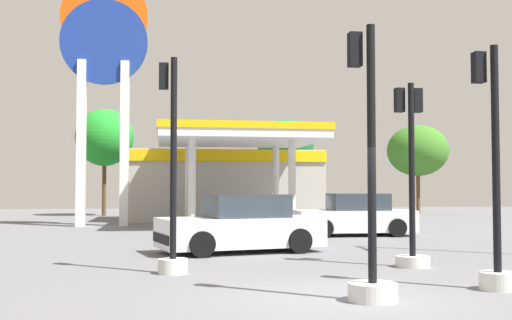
{
  "coord_description": "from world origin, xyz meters",
  "views": [
    {
      "loc": [
        -2.95,
        -10.11,
        1.85
      ],
      "look_at": [
        1.33,
        18.31,
        3.1
      ],
      "focal_mm": 43.83,
      "sensor_mm": 36.0,
      "label": 1
    }
  ],
  "objects_px": {
    "traffic_signal_0": "(494,213)",
    "traffic_signal_2": "(411,201)",
    "car_2": "(355,216)",
    "tree_1": "(105,138)",
    "tree_2": "(285,143)",
    "traffic_signal_1": "(370,227)",
    "car_0": "(241,226)",
    "station_pole_sign": "(104,65)",
    "traffic_signal_3": "(172,202)",
    "tree_3": "(418,151)"
  },
  "relations": [
    {
      "from": "car_0",
      "to": "station_pole_sign",
      "type": "bearing_deg",
      "value": 111.79
    },
    {
      "from": "tree_2",
      "to": "car_2",
      "type": "bearing_deg",
      "value": -93.18
    },
    {
      "from": "station_pole_sign",
      "to": "tree_2",
      "type": "xyz_separation_m",
      "value": [
        11.1,
        11.51,
        -2.85
      ]
    },
    {
      "from": "car_0",
      "to": "car_2",
      "type": "height_order",
      "value": "car_0"
    },
    {
      "from": "station_pole_sign",
      "to": "traffic_signal_3",
      "type": "bearing_deg",
      "value": -79.82
    },
    {
      "from": "traffic_signal_0",
      "to": "traffic_signal_2",
      "type": "distance_m",
      "value": 3.32
    },
    {
      "from": "traffic_signal_3",
      "to": "car_0",
      "type": "bearing_deg",
      "value": 63.89
    },
    {
      "from": "station_pole_sign",
      "to": "tree_2",
      "type": "relative_size",
      "value": 1.87
    },
    {
      "from": "station_pole_sign",
      "to": "traffic_signal_0",
      "type": "height_order",
      "value": "station_pole_sign"
    },
    {
      "from": "car_2",
      "to": "traffic_signal_3",
      "type": "height_order",
      "value": "traffic_signal_3"
    },
    {
      "from": "tree_2",
      "to": "car_0",
      "type": "bearing_deg",
      "value": -104.19
    },
    {
      "from": "station_pole_sign",
      "to": "car_0",
      "type": "xyz_separation_m",
      "value": [
        5.02,
        -12.55,
        -6.94
      ]
    },
    {
      "from": "traffic_signal_0",
      "to": "tree_1",
      "type": "bearing_deg",
      "value": 107.45
    },
    {
      "from": "car_0",
      "to": "car_2",
      "type": "xyz_separation_m",
      "value": [
        5.05,
        5.39,
        -0.02
      ]
    },
    {
      "from": "traffic_signal_2",
      "to": "tree_1",
      "type": "distance_m",
      "value": 29.22
    },
    {
      "from": "traffic_signal_3",
      "to": "tree_3",
      "type": "bearing_deg",
      "value": 58.1
    },
    {
      "from": "traffic_signal_0",
      "to": "traffic_signal_1",
      "type": "distance_m",
      "value": 2.71
    },
    {
      "from": "traffic_signal_0",
      "to": "traffic_signal_3",
      "type": "relative_size",
      "value": 0.95
    },
    {
      "from": "car_2",
      "to": "traffic_signal_1",
      "type": "distance_m",
      "value": 13.85
    },
    {
      "from": "car_0",
      "to": "traffic_signal_1",
      "type": "xyz_separation_m",
      "value": [
        1.13,
        -7.88,
        0.45
      ]
    },
    {
      "from": "station_pole_sign",
      "to": "car_0",
      "type": "bearing_deg",
      "value": -68.21
    },
    {
      "from": "tree_2",
      "to": "tree_1",
      "type": "bearing_deg",
      "value": -177.76
    },
    {
      "from": "tree_1",
      "to": "tree_3",
      "type": "height_order",
      "value": "tree_1"
    },
    {
      "from": "traffic_signal_0",
      "to": "traffic_signal_1",
      "type": "bearing_deg",
      "value": -164.04
    },
    {
      "from": "tree_3",
      "to": "traffic_signal_0",
      "type": "bearing_deg",
      "value": -110.85
    },
    {
      "from": "car_2",
      "to": "tree_1",
      "type": "xyz_separation_m",
      "value": [
        -10.99,
        18.2,
        4.32
      ]
    },
    {
      "from": "traffic_signal_3",
      "to": "tree_1",
      "type": "relative_size",
      "value": 0.67
    },
    {
      "from": "traffic_signal_1",
      "to": "traffic_signal_3",
      "type": "bearing_deg",
      "value": 130.05
    },
    {
      "from": "station_pole_sign",
      "to": "tree_3",
      "type": "distance_m",
      "value": 24.12
    },
    {
      "from": "station_pole_sign",
      "to": "traffic_signal_3",
      "type": "height_order",
      "value": "station_pole_sign"
    },
    {
      "from": "tree_2",
      "to": "traffic_signal_3",
      "type": "bearing_deg",
      "value": -106.04
    },
    {
      "from": "traffic_signal_0",
      "to": "traffic_signal_2",
      "type": "relative_size",
      "value": 1.04
    },
    {
      "from": "station_pole_sign",
      "to": "tree_2",
      "type": "height_order",
      "value": "station_pole_sign"
    },
    {
      "from": "traffic_signal_0",
      "to": "tree_1",
      "type": "distance_m",
      "value": 32.42
    },
    {
      "from": "traffic_signal_2",
      "to": "traffic_signal_3",
      "type": "height_order",
      "value": "traffic_signal_3"
    },
    {
      "from": "car_2",
      "to": "traffic_signal_0",
      "type": "bearing_deg",
      "value": -96.04
    },
    {
      "from": "car_0",
      "to": "traffic_signal_2",
      "type": "relative_size",
      "value": 1.14
    },
    {
      "from": "traffic_signal_1",
      "to": "tree_3",
      "type": "relative_size",
      "value": 0.72
    },
    {
      "from": "traffic_signal_0",
      "to": "traffic_signal_2",
      "type": "height_order",
      "value": "traffic_signal_0"
    },
    {
      "from": "car_0",
      "to": "tree_1",
      "type": "relative_size",
      "value": 0.71
    },
    {
      "from": "traffic_signal_0",
      "to": "tree_2",
      "type": "height_order",
      "value": "tree_2"
    },
    {
      "from": "traffic_signal_2",
      "to": "tree_3",
      "type": "distance_m",
      "value": 30.9
    },
    {
      "from": "traffic_signal_3",
      "to": "tree_1",
      "type": "xyz_separation_m",
      "value": [
        -3.92,
        27.73,
        3.52
      ]
    },
    {
      "from": "station_pole_sign",
      "to": "car_2",
      "type": "distance_m",
      "value": 14.18
    },
    {
      "from": "traffic_signal_2",
      "to": "tree_1",
      "type": "height_order",
      "value": "tree_1"
    },
    {
      "from": "traffic_signal_2",
      "to": "tree_3",
      "type": "bearing_deg",
      "value": 66.59
    },
    {
      "from": "tree_2",
      "to": "station_pole_sign",
      "type": "bearing_deg",
      "value": -133.96
    },
    {
      "from": "station_pole_sign",
      "to": "traffic_signal_0",
      "type": "distance_m",
      "value": 22.44
    },
    {
      "from": "car_2",
      "to": "tree_2",
      "type": "bearing_deg",
      "value": 86.82
    },
    {
      "from": "tree_3",
      "to": "car_2",
      "type": "bearing_deg",
      "value": -119.35
    }
  ]
}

